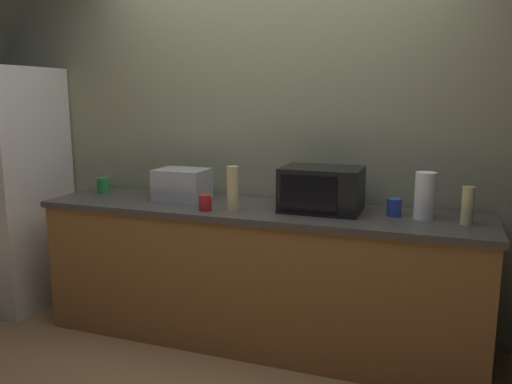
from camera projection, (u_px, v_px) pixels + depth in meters
ground_plane at (233, 369)px, 3.05m from camera, size 8.00×8.00×0.00m
back_wall at (276, 132)px, 3.55m from camera, size 6.40×0.10×2.70m
counter_run at (256, 275)px, 3.34m from camera, size 2.84×0.64×0.90m
refrigerator at (5, 188)px, 3.94m from camera, size 0.72×0.73×1.80m
microwave at (321, 189)px, 3.13m from camera, size 0.48×0.35×0.27m
toaster_oven at (182, 185)px, 3.48m from camera, size 0.34×0.26×0.21m
paper_towel_roll at (425, 196)px, 2.93m from camera, size 0.12×0.12×0.27m
bottle_hand_soap at (233, 188)px, 3.15m from camera, size 0.07×0.07×0.27m
bottle_vinegar at (468, 206)px, 2.81m from camera, size 0.07×0.07×0.21m
mug_green at (104, 185)px, 3.74m from camera, size 0.09×0.09×0.11m
mug_blue at (394, 207)px, 3.02m from camera, size 0.09×0.09×0.10m
mug_red at (205, 203)px, 3.16m from camera, size 0.08×0.08×0.10m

